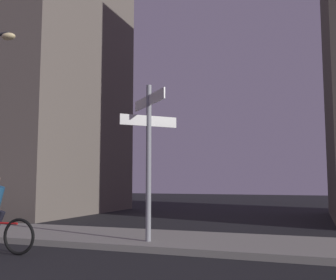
% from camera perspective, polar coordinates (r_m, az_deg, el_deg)
% --- Properties ---
extents(sidewalk_kerb, '(40.00, 2.64, 0.14)m').
position_cam_1_polar(sidewalk_kerb, '(9.95, -7.24, -13.95)').
color(sidewalk_kerb, gray).
rests_on(sidewalk_kerb, ground_plane).
extents(signpost, '(1.24, 1.24, 3.49)m').
position_cam_1_polar(signpost, '(8.80, -2.84, -0.80)').
color(signpost, gray).
rests_on(signpost, sidewalk_kerb).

